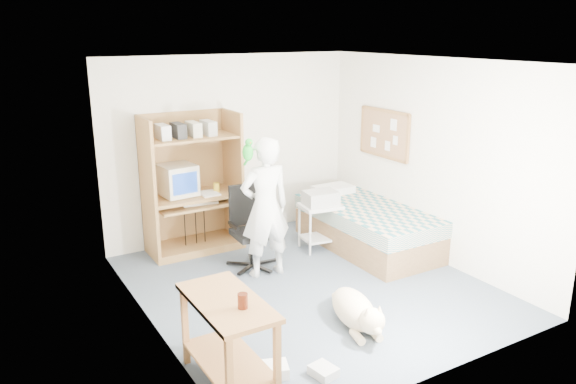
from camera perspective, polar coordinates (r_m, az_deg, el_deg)
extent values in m
plane|color=#465260|center=(6.49, 2.14, -9.47)|extent=(4.00, 4.00, 0.00)
cube|color=silver|center=(7.76, -5.79, 4.53)|extent=(3.60, 0.02, 2.50)
cube|color=silver|center=(7.16, 14.47, 3.11)|extent=(0.02, 4.00, 2.50)
cube|color=silver|center=(5.33, -14.24, -1.32)|extent=(0.02, 4.00, 2.50)
cube|color=white|center=(5.86, 2.40, 13.16)|extent=(3.60, 4.00, 0.02)
cube|color=olive|center=(7.13, -14.02, 0.18)|extent=(0.04, 0.60, 1.80)
cube|color=olive|center=(7.53, -5.57, 1.43)|extent=(0.04, 0.60, 1.80)
cube|color=olive|center=(7.57, -10.48, 1.32)|extent=(1.20, 0.02, 1.80)
cube|color=olive|center=(7.35, -9.63, -0.38)|extent=(1.12, 0.60, 0.04)
cube|color=olive|center=(7.31, -9.36, -1.28)|extent=(1.00, 0.50, 0.03)
cube|color=olive|center=(7.18, -9.91, 5.45)|extent=(1.12, 0.55, 0.03)
cube|color=olive|center=(7.58, -9.38, -5.39)|extent=(1.12, 0.60, 0.10)
cube|color=brown|center=(7.57, 8.01, -4.29)|extent=(1.00, 2.00, 0.36)
cube|color=#2B6C73|center=(7.48, 8.09, -2.28)|extent=(1.02, 2.02, 0.20)
cube|color=white|center=(8.05, 4.59, 0.21)|extent=(0.55, 0.35, 0.12)
cube|color=brown|center=(4.55, -6.22, -11.08)|extent=(0.50, 1.00, 0.04)
cube|color=brown|center=(4.32, -5.98, -18.55)|extent=(0.05, 0.05, 0.70)
cube|color=brown|center=(4.47, -1.11, -17.15)|extent=(0.05, 0.05, 0.70)
cube|color=brown|center=(5.04, -10.41, -13.31)|extent=(0.05, 0.05, 0.70)
cube|color=brown|center=(5.16, -6.16, -12.33)|extent=(0.05, 0.05, 0.70)
cube|color=brown|center=(4.82, -6.02, -16.69)|extent=(0.46, 0.92, 0.03)
cube|color=brown|center=(7.75, 9.76, 5.87)|extent=(0.03, 0.90, 0.60)
cube|color=brown|center=(7.70, 9.85, 8.13)|extent=(0.04, 0.94, 0.04)
cube|color=brown|center=(7.81, 9.64, 3.63)|extent=(0.04, 0.94, 0.04)
cylinder|color=black|center=(6.94, -3.61, -7.36)|extent=(0.56, 0.56, 0.06)
cylinder|color=black|center=(6.88, -3.63, -6.00)|extent=(0.06, 0.06, 0.37)
cube|color=black|center=(6.79, -3.67, -4.24)|extent=(0.45, 0.45, 0.07)
cube|color=black|center=(6.88, -4.44, -1.27)|extent=(0.40, 0.08, 0.52)
cube|color=black|center=(6.66, -5.53, -3.42)|extent=(0.05, 0.28, 0.04)
cube|color=black|center=(6.84, -1.89, -2.83)|extent=(0.05, 0.28, 0.04)
imported|color=white|center=(6.48, -2.33, -1.61)|extent=(0.63, 0.43, 1.66)
ellipsoid|color=#12801E|center=(6.23, -4.11, 4.03)|extent=(0.12, 0.12, 0.19)
sphere|color=#12801E|center=(6.18, -3.99, 5.07)|extent=(0.08, 0.08, 0.08)
cone|color=#E44914|center=(6.14, -3.83, 5.00)|extent=(0.04, 0.04, 0.03)
cylinder|color=#12801E|center=(6.30, -4.26, 3.11)|extent=(0.04, 0.13, 0.12)
ellipsoid|color=beige|center=(5.68, 6.66, -11.70)|extent=(0.50, 0.78, 0.33)
sphere|color=beige|center=(5.32, 8.52, -12.83)|extent=(0.24, 0.24, 0.24)
cone|color=beige|center=(5.23, 8.06, -11.97)|extent=(0.07, 0.07, 0.09)
cone|color=beige|center=(5.28, 9.28, -11.75)|extent=(0.07, 0.07, 0.09)
ellipsoid|color=beige|center=(5.26, 9.00, -13.71)|extent=(0.11, 0.15, 0.08)
cylinder|color=beige|center=(6.02, 5.12, -10.60)|extent=(0.11, 0.24, 0.12)
cube|color=silver|center=(7.33, 3.31, -1.44)|extent=(0.56, 0.47, 0.04)
cube|color=silver|center=(7.48, 3.26, -4.64)|extent=(0.51, 0.43, 0.03)
cylinder|color=silver|center=(7.18, 2.55, -4.32)|extent=(0.03, 0.03, 0.59)
cylinder|color=silver|center=(7.42, 5.46, -3.69)|extent=(0.03, 0.03, 0.59)
cylinder|color=silver|center=(7.45, 1.10, -3.53)|extent=(0.03, 0.03, 0.59)
cylinder|color=silver|center=(7.68, 3.95, -2.94)|extent=(0.03, 0.03, 0.59)
cube|color=#A7A7A2|center=(7.30, 3.32, -0.61)|extent=(0.46, 0.37, 0.18)
cube|color=beige|center=(7.28, -11.17, 1.23)|extent=(0.46, 0.47, 0.39)
cube|color=navy|center=(7.09, -10.41, 0.87)|extent=(0.33, 0.05, 0.27)
cube|color=beige|center=(7.28, -8.94, -1.09)|extent=(0.47, 0.22, 0.03)
cylinder|color=gold|center=(7.40, -7.28, 0.47)|extent=(0.08, 0.08, 0.12)
cylinder|color=#3C1509|center=(4.38, -4.62, -10.97)|extent=(0.08, 0.08, 0.12)
cube|color=white|center=(4.96, -1.53, -17.62)|extent=(0.30, 0.27, 0.10)
cube|color=#BAB9B4|center=(4.97, 3.62, -17.71)|extent=(0.22, 0.25, 0.08)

